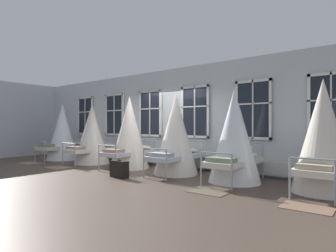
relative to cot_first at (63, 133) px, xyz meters
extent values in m
plane|color=#4C3D33|center=(4.71, -0.08, -1.09)|extent=(26.95, 26.95, 0.00)
cube|color=silver|center=(4.71, 1.17, 0.54)|extent=(14.47, 0.10, 3.26)
cube|color=black|center=(0.05, 1.06, 0.71)|extent=(1.01, 0.02, 1.62)
cube|color=silver|center=(0.05, 1.06, -0.06)|extent=(1.01, 0.06, 0.07)
cube|color=silver|center=(0.05, 1.06, 1.49)|extent=(1.01, 0.06, 0.07)
cube|color=silver|center=(-0.43, 1.06, 0.71)|extent=(0.07, 0.06, 1.62)
cube|color=silver|center=(0.52, 1.06, 0.71)|extent=(0.07, 0.06, 1.62)
cube|color=silver|center=(0.05, 1.06, 0.71)|extent=(0.04, 0.06, 1.62)
cube|color=silver|center=(0.05, 1.06, 0.88)|extent=(1.01, 0.06, 0.04)
cube|color=black|center=(1.91, 1.06, 0.71)|extent=(1.01, 0.02, 1.62)
cube|color=silver|center=(1.91, 1.06, -0.06)|extent=(1.01, 0.06, 0.07)
cube|color=silver|center=(1.91, 1.06, 1.49)|extent=(1.01, 0.06, 0.07)
cube|color=silver|center=(1.44, 1.06, 0.71)|extent=(0.07, 0.06, 1.62)
cube|color=silver|center=(2.38, 1.06, 0.71)|extent=(0.07, 0.06, 1.62)
cube|color=silver|center=(1.91, 1.06, 0.71)|extent=(0.04, 0.06, 1.62)
cube|color=silver|center=(1.91, 1.06, 0.88)|extent=(1.01, 0.06, 0.04)
cube|color=black|center=(3.78, 1.06, 0.71)|extent=(1.01, 0.02, 1.62)
cube|color=silver|center=(3.78, 1.06, -0.06)|extent=(1.01, 0.06, 0.07)
cube|color=silver|center=(3.78, 1.06, 1.49)|extent=(1.01, 0.06, 0.07)
cube|color=silver|center=(3.30, 1.06, 0.71)|extent=(0.07, 0.06, 1.62)
cube|color=silver|center=(4.25, 1.06, 0.71)|extent=(0.07, 0.06, 1.62)
cube|color=silver|center=(3.78, 1.06, 0.71)|extent=(0.04, 0.06, 1.62)
cube|color=silver|center=(3.78, 1.06, 0.88)|extent=(1.01, 0.06, 0.04)
cube|color=black|center=(5.64, 1.06, 0.71)|extent=(1.01, 0.02, 1.62)
cube|color=silver|center=(5.64, 1.06, -0.06)|extent=(1.01, 0.06, 0.07)
cube|color=silver|center=(5.64, 1.06, 1.49)|extent=(1.01, 0.06, 0.07)
cube|color=silver|center=(5.17, 1.06, 0.71)|extent=(0.07, 0.06, 1.62)
cube|color=silver|center=(6.11, 1.06, 0.71)|extent=(0.07, 0.06, 1.62)
cube|color=silver|center=(5.64, 1.06, 0.71)|extent=(0.04, 0.06, 1.62)
cube|color=silver|center=(5.64, 1.06, 0.88)|extent=(1.01, 0.06, 0.04)
cube|color=black|center=(7.51, 1.06, 0.71)|extent=(1.01, 0.02, 1.62)
cube|color=silver|center=(7.51, 1.06, -0.06)|extent=(1.01, 0.06, 0.07)
cube|color=silver|center=(7.51, 1.06, 1.49)|extent=(1.01, 0.06, 0.07)
cube|color=silver|center=(7.03, 1.06, 0.71)|extent=(0.07, 0.06, 1.62)
cube|color=silver|center=(7.98, 1.06, 0.71)|extent=(0.07, 0.06, 1.62)
cube|color=silver|center=(7.51, 1.06, 0.71)|extent=(0.04, 0.06, 1.62)
cube|color=silver|center=(7.51, 1.06, 0.88)|extent=(1.01, 0.06, 0.04)
cube|color=black|center=(9.37, 1.06, 0.71)|extent=(1.01, 0.02, 1.62)
cube|color=silver|center=(9.37, 1.06, -0.06)|extent=(1.01, 0.06, 0.07)
cube|color=silver|center=(9.37, 1.06, 1.49)|extent=(1.01, 0.06, 0.07)
cube|color=silver|center=(8.90, 1.06, 0.71)|extent=(0.07, 0.06, 1.62)
cube|color=silver|center=(9.37, 1.06, 0.71)|extent=(0.04, 0.06, 1.62)
cube|color=silver|center=(9.37, 1.06, 0.88)|extent=(1.01, 0.06, 0.04)
cube|color=silver|center=(4.71, 1.04, -0.84)|extent=(9.93, 0.10, 0.36)
cylinder|color=#9EA3A8|center=(-0.35, 0.95, -0.63)|extent=(0.04, 0.04, 0.90)
cylinder|color=#9EA3A8|center=(0.39, 0.93, -0.63)|extent=(0.04, 0.04, 0.90)
cylinder|color=#9EA3A8|center=(-0.39, -0.94, -0.70)|extent=(0.04, 0.04, 0.77)
cylinder|color=#9EA3A8|center=(0.35, -0.95, -0.70)|extent=(0.04, 0.04, 0.77)
cylinder|color=#9EA3A8|center=(-0.37, 0.01, -0.66)|extent=(0.08, 1.89, 0.03)
cylinder|color=#9EA3A8|center=(0.37, -0.01, -0.66)|extent=(0.08, 1.89, 0.03)
cylinder|color=#9EA3A8|center=(0.02, 0.94, -0.18)|extent=(0.74, 0.05, 0.03)
cylinder|color=#9EA3A8|center=(-0.02, -0.95, -0.31)|extent=(0.74, 0.05, 0.03)
cube|color=beige|center=(0.00, 0.00, -0.60)|extent=(0.81, 1.93, 0.13)
ellipsoid|color=beige|center=(0.02, 0.70, -0.46)|extent=(0.58, 0.41, 0.14)
cube|color=slate|center=(-0.02, -0.69, -0.48)|extent=(0.62, 0.38, 0.10)
cone|color=white|center=(0.00, 0.00, 0.04)|extent=(1.26, 1.26, 2.25)
cylinder|color=#9EA3A8|center=(1.56, 0.94, -0.63)|extent=(0.04, 0.04, 0.90)
cylinder|color=#9EA3A8|center=(2.31, 0.93, -0.63)|extent=(0.04, 0.04, 0.90)
cylinder|color=#9EA3A8|center=(1.54, -0.95, -0.70)|extent=(0.04, 0.04, 0.77)
cylinder|color=#9EA3A8|center=(2.28, -0.96, -0.70)|extent=(0.04, 0.04, 0.77)
cylinder|color=#9EA3A8|center=(1.55, -0.01, -0.66)|extent=(0.06, 1.89, 0.03)
cylinder|color=#9EA3A8|center=(2.29, -0.02, -0.66)|extent=(0.06, 1.89, 0.03)
cylinder|color=#9EA3A8|center=(1.93, 0.93, -0.18)|extent=(0.74, 0.04, 0.03)
cylinder|color=#9EA3A8|center=(1.91, -0.95, -0.31)|extent=(0.74, 0.04, 0.03)
cube|color=silver|center=(1.92, -0.01, -0.60)|extent=(0.79, 1.92, 0.13)
ellipsoid|color=silver|center=(1.93, 0.69, -0.46)|extent=(0.58, 0.41, 0.14)
cube|color=gray|center=(1.91, -0.69, -0.48)|extent=(0.62, 0.37, 0.10)
cone|color=silver|center=(1.92, -0.01, 0.00)|extent=(1.26, 1.26, 2.18)
cylinder|color=#9EA3A8|center=(3.41, 0.95, -0.63)|extent=(0.04, 0.04, 0.90)
cylinder|color=#9EA3A8|center=(4.15, 0.97, -0.63)|extent=(0.04, 0.04, 0.90)
cylinder|color=#9EA3A8|center=(3.46, -0.93, -0.70)|extent=(0.04, 0.04, 0.77)
cylinder|color=#9EA3A8|center=(4.21, -0.91, -0.70)|extent=(0.04, 0.04, 0.77)
cylinder|color=#9EA3A8|center=(3.44, 0.01, -0.66)|extent=(0.09, 1.89, 0.03)
cylinder|color=#9EA3A8|center=(4.18, 0.03, -0.66)|extent=(0.09, 1.89, 0.03)
cylinder|color=#9EA3A8|center=(3.78, 0.96, -0.18)|extent=(0.74, 0.05, 0.03)
cylinder|color=#9EA3A8|center=(3.83, -0.92, -0.31)|extent=(0.74, 0.05, 0.03)
cube|color=silver|center=(3.81, 0.02, -0.60)|extent=(0.82, 1.93, 0.13)
ellipsoid|color=beige|center=(3.79, 0.72, -0.46)|extent=(0.59, 0.42, 0.14)
cube|color=gray|center=(3.83, -0.66, -0.48)|extent=(0.63, 0.38, 0.10)
cone|color=silver|center=(3.81, 0.02, 0.07)|extent=(1.26, 1.26, 2.32)
cylinder|color=#9EA3A8|center=(5.29, 0.93, -0.63)|extent=(0.04, 0.04, 0.90)
cylinder|color=#9EA3A8|center=(6.03, 0.95, -0.63)|extent=(0.04, 0.04, 0.90)
cylinder|color=#9EA3A8|center=(5.34, -0.96, -0.70)|extent=(0.04, 0.04, 0.77)
cylinder|color=#9EA3A8|center=(6.08, -0.94, -0.70)|extent=(0.04, 0.04, 0.77)
cylinder|color=#9EA3A8|center=(5.31, -0.02, -0.66)|extent=(0.08, 1.89, 0.03)
cylinder|color=#9EA3A8|center=(6.05, 0.00, -0.66)|extent=(0.08, 1.89, 0.03)
cylinder|color=#9EA3A8|center=(5.66, 0.94, -0.18)|extent=(0.74, 0.05, 0.03)
cylinder|color=#9EA3A8|center=(5.71, -0.95, -0.31)|extent=(0.74, 0.05, 0.03)
cube|color=silver|center=(5.68, -0.01, -0.60)|extent=(0.81, 1.93, 0.13)
ellipsoid|color=beige|center=(5.66, 0.70, -0.46)|extent=(0.59, 0.42, 0.14)
cube|color=#8C939E|center=(5.70, -0.69, -0.48)|extent=(0.63, 0.38, 0.10)
cone|color=silver|center=(5.68, -0.01, 0.05)|extent=(1.26, 1.26, 2.26)
cylinder|color=#9EA3A8|center=(7.10, 0.88, -0.63)|extent=(0.04, 0.04, 0.90)
cylinder|color=#9EA3A8|center=(7.84, 0.89, -0.63)|extent=(0.04, 0.04, 0.90)
cylinder|color=#9EA3A8|center=(7.12, -1.00, -0.70)|extent=(0.04, 0.04, 0.77)
cylinder|color=#9EA3A8|center=(7.86, -1.00, -0.70)|extent=(0.04, 0.04, 0.77)
cylinder|color=#9EA3A8|center=(7.11, -0.06, -0.66)|extent=(0.05, 1.89, 0.03)
cylinder|color=#9EA3A8|center=(7.85, -0.05, -0.66)|extent=(0.05, 1.89, 0.03)
cylinder|color=#9EA3A8|center=(7.47, 0.89, -0.18)|extent=(0.74, 0.04, 0.03)
cylinder|color=#9EA3A8|center=(7.49, -1.00, -0.31)|extent=(0.74, 0.04, 0.03)
cube|color=silver|center=(7.48, -0.06, -0.60)|extent=(0.78, 1.91, 0.13)
ellipsoid|color=silver|center=(7.47, 0.65, -0.46)|extent=(0.58, 0.41, 0.14)
cube|color=slate|center=(7.49, -0.74, -0.48)|extent=(0.62, 0.37, 0.10)
cone|color=white|center=(7.48, -0.06, 0.05)|extent=(1.26, 1.26, 2.26)
cylinder|color=#9EA3A8|center=(9.04, 0.98, -0.63)|extent=(0.04, 0.04, 0.90)
cylinder|color=#9EA3A8|center=(8.98, -0.90, -0.70)|extent=(0.04, 0.04, 0.77)
cylinder|color=#9EA3A8|center=(9.72, -0.92, -0.70)|extent=(0.04, 0.04, 0.77)
cylinder|color=#9EA3A8|center=(9.01, 0.04, -0.66)|extent=(0.09, 1.89, 0.03)
cylinder|color=#9EA3A8|center=(9.41, 0.97, -0.18)|extent=(0.74, 0.05, 0.03)
cylinder|color=#9EA3A8|center=(9.35, -0.91, -0.31)|extent=(0.74, 0.05, 0.03)
cube|color=silver|center=(9.38, 0.03, -0.60)|extent=(0.82, 1.93, 0.13)
ellipsoid|color=silver|center=(9.40, 0.73, -0.46)|extent=(0.59, 0.42, 0.14)
cube|color=tan|center=(9.36, -0.65, -0.48)|extent=(0.63, 0.38, 0.10)
cone|color=silver|center=(9.38, 0.03, 0.08)|extent=(1.26, 1.26, 2.33)
cube|color=#8E7A5B|center=(0.05, -1.35, -1.08)|extent=(0.81, 0.58, 0.01)
cube|color=#8E7A5B|center=(1.91, -1.35, -1.08)|extent=(0.81, 0.58, 0.01)
cube|color=brown|center=(7.51, -1.35, -1.08)|extent=(0.82, 0.58, 0.01)
cube|color=brown|center=(9.37, -1.35, -1.08)|extent=(0.80, 0.57, 0.01)
cube|color=black|center=(4.82, -1.34, -0.87)|extent=(0.57, 0.23, 0.44)
cube|color=tan|center=(4.82, -1.23, -0.87)|extent=(0.50, 0.04, 0.03)
torus|color=black|center=(4.82, -1.34, -0.63)|extent=(0.15, 0.15, 0.02)
camera|label=1|loc=(10.47, -6.50, 0.27)|focal=30.67mm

